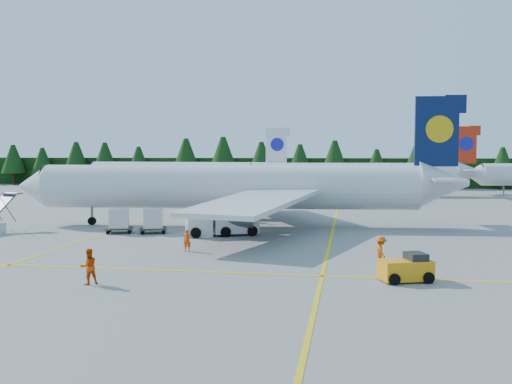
% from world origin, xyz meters
% --- Properties ---
extents(ground, '(320.00, 320.00, 0.00)m').
position_xyz_m(ground, '(0.00, 0.00, 0.00)').
color(ground, gray).
rests_on(ground, ground).
extents(taxi_stripe_a, '(0.25, 120.00, 0.01)m').
position_xyz_m(taxi_stripe_a, '(-14.00, 20.00, 0.01)').
color(taxi_stripe_a, yellow).
rests_on(taxi_stripe_a, ground).
extents(taxi_stripe_b, '(0.25, 120.00, 0.01)m').
position_xyz_m(taxi_stripe_b, '(6.00, 20.00, 0.01)').
color(taxi_stripe_b, yellow).
rests_on(taxi_stripe_b, ground).
extents(taxi_stripe_cross, '(80.00, 0.25, 0.01)m').
position_xyz_m(taxi_stripe_cross, '(0.00, -6.00, 0.01)').
color(taxi_stripe_cross, yellow).
rests_on(taxi_stripe_cross, ground).
extents(treeline_hedge, '(220.00, 4.00, 6.00)m').
position_xyz_m(treeline_hedge, '(0.00, 82.00, 3.00)').
color(treeline_hedge, black).
rests_on(treeline_hedge, ground).
extents(airliner_navy, '(42.98, 35.23, 12.50)m').
position_xyz_m(airliner_navy, '(-4.82, 15.27, 3.76)').
color(airliner_navy, silver).
rests_on(airliner_navy, ground).
extents(airliner_red, '(39.30, 32.18, 11.44)m').
position_xyz_m(airliner_red, '(7.29, 56.26, 3.44)').
color(airliner_red, silver).
rests_on(airliner_red, ground).
extents(airliner_far_left, '(39.25, 5.28, 11.41)m').
position_xyz_m(airliner_far_left, '(-24.46, 61.19, 3.58)').
color(airliner_far_left, silver).
rests_on(airliner_far_left, ground).
extents(service_truck, '(6.57, 4.51, 2.99)m').
position_xyz_m(service_truck, '(-3.41, 9.15, 1.48)').
color(service_truck, white).
rests_on(service_truck, ground).
extents(baggage_tug, '(3.14, 2.35, 1.50)m').
position_xyz_m(baggage_tug, '(10.75, -6.51, 0.74)').
color(baggage_tug, orange).
rests_on(baggage_tug, ground).
extents(uld_pair, '(5.83, 2.90, 1.82)m').
position_xyz_m(uld_pair, '(-11.30, 9.12, 1.22)').
color(uld_pair, '#333627').
rests_on(uld_pair, ground).
extents(crew_a, '(0.61, 0.43, 1.59)m').
position_xyz_m(crew_a, '(-4.15, 0.88, 0.79)').
color(crew_a, '#E94604').
rests_on(crew_a, ground).
extents(crew_b, '(1.21, 1.20, 1.97)m').
position_xyz_m(crew_b, '(-6.52, -10.13, 0.99)').
color(crew_b, '#DD4304').
rests_on(crew_b, ground).
extents(crew_c, '(0.73, 0.93, 1.99)m').
position_xyz_m(crew_c, '(9.51, -2.90, 0.99)').
color(crew_c, '#D94E04').
rests_on(crew_c, ground).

